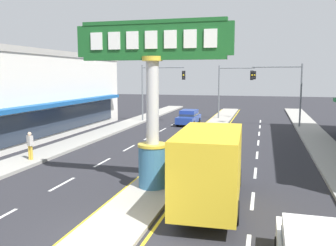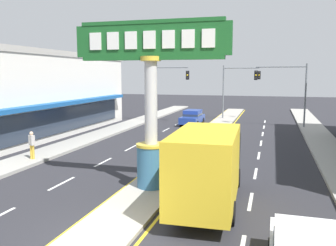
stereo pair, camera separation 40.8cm
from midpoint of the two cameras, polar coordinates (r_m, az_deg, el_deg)
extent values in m
plane|color=#28282D|center=(12.20, -10.93, -17.53)|extent=(160.00, 160.00, 0.00)
cube|color=#A39E93|center=(28.78, 4.85, -2.57)|extent=(2.22, 52.00, 0.14)
cube|color=#9E9B93|center=(29.78, -12.95, -2.35)|extent=(2.35, 60.00, 0.18)
cube|color=#9E9B93|center=(26.68, 23.22, -3.93)|extent=(2.35, 60.00, 0.18)
cube|color=silver|center=(18.16, -16.97, -9.20)|extent=(0.14, 2.20, 0.01)
cube|color=silver|center=(21.87, -10.86, -6.13)|extent=(0.14, 2.20, 0.01)
cube|color=silver|center=(25.80, -6.61, -3.93)|extent=(0.14, 2.20, 0.01)
cube|color=silver|center=(29.86, -3.52, -2.31)|extent=(0.14, 2.20, 0.01)
cube|color=silver|center=(34.01, -1.18, -1.07)|extent=(0.14, 2.20, 0.01)
cube|color=silver|center=(38.21, 0.65, -0.11)|extent=(0.14, 2.20, 0.01)
cube|color=silver|center=(42.46, 2.12, 0.67)|extent=(0.14, 2.20, 0.01)
cube|color=silver|center=(15.58, 12.45, -11.86)|extent=(0.14, 2.20, 0.01)
cube|color=silver|center=(19.79, 13.03, -7.66)|extent=(0.14, 2.20, 0.01)
cube|color=silver|center=(24.06, 13.40, -4.94)|extent=(0.14, 2.20, 0.01)
cube|color=silver|center=(28.37, 13.65, -3.04)|extent=(0.14, 2.20, 0.01)
cube|color=silver|center=(32.71, 13.84, -1.65)|extent=(0.14, 2.20, 0.01)
cube|color=silver|center=(37.06, 13.98, -0.58)|extent=(0.14, 2.20, 0.01)
cube|color=silver|center=(41.42, 14.09, 0.27)|extent=(0.14, 2.20, 0.01)
cube|color=yellow|center=(29.04, 2.34, -2.59)|extent=(0.12, 52.00, 0.01)
cube|color=yellow|center=(28.60, 7.39, -2.80)|extent=(0.12, 52.00, 0.01)
cylinder|color=#33668C|center=(16.35, -3.12, -6.88)|extent=(1.28, 1.28, 1.85)
cylinder|color=gold|center=(16.13, -3.14, -3.50)|extent=(1.35, 1.35, 0.12)
cylinder|color=#B7B7BC|center=(15.87, -3.19, 3.31)|extent=(0.56, 0.56, 3.96)
cylinder|color=gold|center=(15.84, -3.25, 10.10)|extent=(0.90, 0.90, 0.20)
cube|color=#195623|center=(15.89, -3.27, 12.92)|extent=(6.96, 0.24, 1.36)
cube|color=#195623|center=(15.98, -3.29, 15.64)|extent=(6.40, 0.29, 0.16)
cube|color=#195623|center=(15.84, -3.25, 10.17)|extent=(6.40, 0.29, 0.16)
cube|color=white|center=(16.71, -11.92, 12.51)|extent=(0.54, 0.06, 0.75)
cube|color=white|center=(16.35, -9.21, 12.68)|extent=(0.54, 0.06, 0.75)
cube|color=white|center=(16.03, -6.38, 12.84)|extent=(0.54, 0.06, 0.75)
cube|color=white|center=(15.75, -3.44, 12.96)|extent=(0.54, 0.06, 0.75)
cube|color=white|center=(15.51, -0.40, 13.06)|extent=(0.54, 0.06, 0.75)
cube|color=white|center=(15.30, 2.73, 13.12)|extent=(0.54, 0.06, 0.75)
cube|color=white|center=(15.15, 5.94, 13.15)|extent=(0.54, 0.06, 0.75)
cube|color=silver|center=(33.32, -22.33, 3.90)|extent=(7.89, 22.61, 6.62)
cube|color=#A8A49C|center=(33.32, -22.64, 9.98)|extent=(8.04, 23.07, 0.45)
cube|color=#195193|center=(30.90, -15.78, 3.13)|extent=(0.90, 19.22, 0.30)
cube|color=#283342|center=(31.24, -16.33, 0.61)|extent=(0.08, 18.54, 2.00)
cylinder|color=slate|center=(39.55, -4.35, 4.64)|extent=(0.16, 0.16, 6.20)
cylinder|color=slate|center=(38.81, -1.13, 8.74)|extent=(4.62, 0.12, 0.12)
cube|color=black|center=(38.07, 2.18, 7.54)|extent=(0.32, 0.24, 0.92)
sphere|color=black|center=(37.93, 2.13, 7.99)|extent=(0.17, 0.17, 0.17)
sphere|color=yellow|center=(37.93, 2.13, 7.54)|extent=(0.17, 0.17, 0.17)
sphere|color=black|center=(37.93, 2.13, 7.09)|extent=(0.17, 0.17, 0.17)
cylinder|color=slate|center=(36.83, 19.91, 3.99)|extent=(0.16, 0.16, 6.20)
cylinder|color=slate|center=(36.65, 16.48, 8.50)|extent=(4.62, 0.12, 0.12)
cube|color=black|center=(36.50, 12.78, 7.35)|extent=(0.32, 0.24, 0.92)
sphere|color=black|center=(36.36, 12.78, 7.82)|extent=(0.17, 0.17, 0.17)
sphere|color=yellow|center=(36.36, 12.77, 7.35)|extent=(0.17, 0.17, 0.17)
sphere|color=black|center=(36.36, 12.76, 6.88)|extent=(0.17, 0.17, 0.17)
cylinder|color=slate|center=(42.26, 7.75, 4.79)|extent=(0.16, 0.16, 6.20)
cylinder|color=slate|center=(42.01, 10.53, 8.53)|extent=(3.96, 0.12, 0.12)
cube|color=black|center=(41.74, 13.22, 7.35)|extent=(0.32, 0.24, 0.92)
sphere|color=black|center=(41.60, 13.22, 7.77)|extent=(0.17, 0.17, 0.17)
sphere|color=yellow|center=(41.60, 13.21, 7.35)|extent=(0.17, 0.17, 0.17)
sphere|color=black|center=(41.60, 13.20, 6.94)|extent=(0.17, 0.17, 0.17)
cube|color=navy|center=(37.36, 2.95, 0.63)|extent=(1.90, 4.35, 0.66)
cube|color=navy|center=(37.46, 3.02, 1.62)|extent=(1.62, 2.20, 0.60)
cube|color=#283342|center=(37.48, 3.02, 1.34)|extent=(1.65, 2.22, 0.24)
cylinder|color=black|center=(35.93, 3.69, -0.13)|extent=(0.24, 0.63, 0.62)
cylinder|color=black|center=(36.32, 1.20, -0.03)|extent=(0.24, 0.63, 0.62)
cylinder|color=black|center=(38.51, 4.59, 0.39)|extent=(0.24, 0.63, 0.62)
cylinder|color=black|center=(38.88, 2.26, 0.48)|extent=(0.24, 0.63, 0.62)
cube|color=white|center=(9.45, 21.41, -17.49)|extent=(1.57, 2.16, 0.60)
cube|color=black|center=(16.88, 7.08, -5.25)|extent=(2.18, 2.08, 2.10)
cube|color=#283342|center=(17.75, 7.40, -3.63)|extent=(1.85, 0.15, 0.90)
cube|color=gold|center=(13.40, 5.62, -6.83)|extent=(2.39, 4.88, 2.60)
cylinder|color=black|center=(17.43, 3.90, -8.15)|extent=(0.29, 0.85, 0.84)
cylinder|color=black|center=(17.26, 10.32, -8.43)|extent=(0.29, 0.85, 0.84)
cylinder|color=black|center=(13.30, 0.70, -13.23)|extent=(0.29, 0.85, 0.84)
cylinder|color=black|center=(13.06, 9.67, -13.75)|extent=(0.29, 0.85, 0.84)
cylinder|color=gold|center=(22.93, -21.48, -4.36)|extent=(0.14, 0.14, 0.84)
cylinder|color=gold|center=(22.85, -21.20, -4.39)|extent=(0.14, 0.14, 0.84)
cube|color=#B7B2AD|center=(22.75, -21.43, -2.60)|extent=(0.46, 0.38, 0.59)
sphere|color=beige|center=(22.69, -21.48, -1.60)|extent=(0.22, 0.22, 0.22)
camera|label=1|loc=(0.20, -90.61, -0.08)|focal=38.65mm
camera|label=2|loc=(0.20, 89.39, 0.08)|focal=38.65mm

